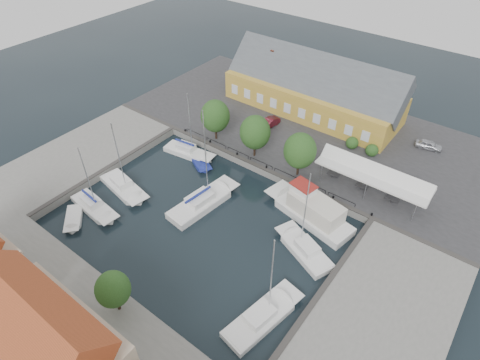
# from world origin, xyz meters

# --- Properties ---
(ground) EXTENTS (140.00, 140.00, 0.00)m
(ground) POSITION_xyz_m (0.00, 0.00, 0.00)
(ground) COLOR black
(ground) RESTS_ON ground
(north_quay) EXTENTS (56.00, 26.00, 1.00)m
(north_quay) POSITION_xyz_m (0.00, 23.00, 0.50)
(north_quay) COLOR #2D2D30
(north_quay) RESTS_ON ground
(west_quay) EXTENTS (12.00, 24.00, 1.00)m
(west_quay) POSITION_xyz_m (-22.00, -2.00, 0.50)
(west_quay) COLOR slate
(west_quay) RESTS_ON ground
(east_quay) EXTENTS (12.00, 24.00, 1.00)m
(east_quay) POSITION_xyz_m (22.00, -2.00, 0.50)
(east_quay) COLOR slate
(east_quay) RESTS_ON ground
(south_bank) EXTENTS (56.00, 14.00, 1.00)m
(south_bank) POSITION_xyz_m (0.00, -21.00, 0.50)
(south_bank) COLOR slate
(south_bank) RESTS_ON ground
(quay_edge_fittings) EXTENTS (56.00, 24.72, 0.40)m
(quay_edge_fittings) POSITION_xyz_m (0.02, 4.75, 1.06)
(quay_edge_fittings) COLOR #383533
(quay_edge_fittings) RESTS_ON north_quay
(warehouse) EXTENTS (28.56, 14.00, 9.55)m
(warehouse) POSITION_xyz_m (-2.60, 28.36, 4.43)
(warehouse) COLOR gold
(warehouse) RESTS_ON north_quay
(tent_canopy) EXTENTS (14.00, 4.00, 2.83)m
(tent_canopy) POSITION_xyz_m (14.00, 14.50, 3.68)
(tent_canopy) COLOR white
(tent_canopy) RESTS_ON north_quay
(quay_trees) EXTENTS (18.20, 4.20, 6.30)m
(quay_trees) POSITION_xyz_m (-2.00, 12.00, 4.88)
(quay_trees) COLOR black
(quay_trees) RESTS_ON north_quay
(car_silver) EXTENTS (3.91, 2.15, 1.26)m
(car_silver) POSITION_xyz_m (16.94, 28.52, 1.63)
(car_silver) COLOR #B3B5BB
(car_silver) RESTS_ON north_quay
(car_red) EXTENTS (1.91, 4.22, 1.34)m
(car_red) POSITION_xyz_m (-4.61, 19.40, 1.67)
(car_red) COLOR #51121C
(car_red) RESTS_ON north_quay
(center_sailboat) EXTENTS (4.07, 10.39, 13.74)m
(center_sailboat) POSITION_xyz_m (-1.84, 0.70, 0.36)
(center_sailboat) COLOR white
(center_sailboat) RESTS_ON ground
(trawler) EXTENTS (12.25, 5.78, 5.00)m
(trawler) POSITION_xyz_m (9.96, 6.92, 1.02)
(trawler) COLOR white
(trawler) RESTS_ON ground
(east_boat_a) EXTENTS (8.19, 5.44, 11.23)m
(east_boat_a) POSITION_xyz_m (12.12, 1.84, 0.26)
(east_boat_a) COLOR white
(east_boat_a) RESTS_ON ground
(east_boat_c) EXTENTS (4.28, 9.10, 11.21)m
(east_boat_c) POSITION_xyz_m (13.06, -7.78, 0.26)
(east_boat_c) COLOR white
(east_boat_c) RESTS_ON ground
(west_boat_a) EXTENTS (8.14, 3.29, 10.61)m
(west_boat_a) POSITION_xyz_m (-10.59, 7.52, 0.27)
(west_boat_a) COLOR white
(west_boat_a) RESTS_ON ground
(west_boat_c) EXTENTS (8.53, 3.99, 11.16)m
(west_boat_c) POSITION_xyz_m (-12.01, -3.29, 0.26)
(west_boat_c) COLOR white
(west_boat_c) RESTS_ON ground
(west_boat_d) EXTENTS (7.86, 3.04, 10.39)m
(west_boat_d) POSITION_xyz_m (-12.00, -7.95, 0.27)
(west_boat_d) COLOR white
(west_boat_d) RESTS_ON ground
(launch_sw) EXTENTS (4.73, 4.46, 0.98)m
(launch_sw) POSITION_xyz_m (-12.48, -10.61, 0.09)
(launch_sw) COLOR white
(launch_sw) RESTS_ON ground
(launch_nw) EXTENTS (4.91, 3.78, 0.88)m
(launch_nw) POSITION_xyz_m (-7.66, 6.89, 0.09)
(launch_nw) COLOR navy
(launch_nw) RESTS_ON ground
(townhouses) EXTENTS (36.30, 8.50, 12.00)m
(townhouses) POSITION_xyz_m (1.93, -23.24, 5.82)
(townhouses) COLOR beige
(townhouses) RESTS_ON south_bank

